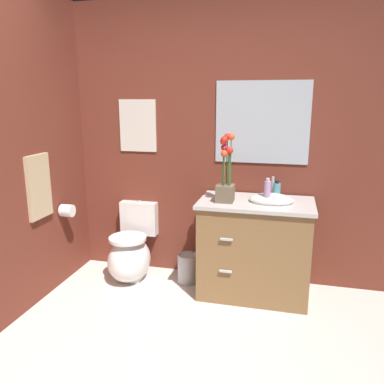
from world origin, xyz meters
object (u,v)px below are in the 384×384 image
toilet (131,253)px  wall_poster (138,126)px  lotion_bottle (277,191)px  trash_bin (187,268)px  hanging_towel (39,187)px  toilet_paper_roll (67,211)px  vanity_cabinet (255,247)px  soap_bottle (267,192)px  wall_mirror (262,123)px  flower_vase (226,177)px

toilet → wall_poster: 1.19m
lotion_bottle → trash_bin: 1.08m
hanging_towel → toilet_paper_roll: 0.41m
wall_poster → toilet_paper_roll: (-0.51, -0.46, -0.72)m
vanity_cabinet → hanging_towel: hanging_towel is taller
toilet → soap_bottle: soap_bottle is taller
wall_poster → wall_mirror: wall_mirror is taller
wall_mirror → wall_poster: bearing=180.0°
toilet → vanity_cabinet: bearing=-1.3°
toilet_paper_roll → toilet: bearing=21.0°
toilet → vanity_cabinet: 1.16m
lotion_bottle → trash_bin: size_ratio=0.59×
vanity_cabinet → flower_vase: (-0.25, -0.08, 0.61)m
soap_bottle → wall_poster: (-1.23, 0.36, 0.48)m
toilet → wall_mirror: bearing=13.2°
soap_bottle → toilet_paper_roll: bearing=-176.5°
trash_bin → hanging_towel: hanging_towel is taller
flower_vase → toilet_paper_roll: bearing=-176.3°
soap_bottle → toilet_paper_roll: size_ratio=1.91×
soap_bottle → wall_poster: 1.36m
hanging_towel → toilet_paper_roll: (0.06, 0.29, -0.28)m
wall_poster → hanging_towel: wall_poster is taller
flower_vase → wall_mirror: (0.25, 0.37, 0.41)m
lotion_bottle → flower_vase: bearing=-155.1°
vanity_cabinet → wall_poster: size_ratio=2.11×
flower_vase → lotion_bottle: size_ratio=3.46×
soap_bottle → toilet: bearing=175.8°
soap_bottle → trash_bin: soap_bottle is taller
trash_bin → hanging_towel: 1.47m
lotion_bottle → wall_mirror: wall_mirror is taller
trash_bin → hanging_towel: size_ratio=0.52×
wall_poster → wall_mirror: size_ratio=0.60×
toilet → wall_poster: (-0.00, 0.27, 1.16)m
flower_vase → trash_bin: 0.98m
flower_vase → hanging_towel: size_ratio=1.07×
trash_bin → wall_poster: 1.39m
vanity_cabinet → soap_bottle: size_ratio=4.81×
toilet → lotion_bottle: size_ratio=4.28×
flower_vase → trash_bin: flower_vase is taller
soap_bottle → lotion_bottle: bearing=68.2°
wall_mirror → hanging_towel: 1.93m
flower_vase → toilet_paper_roll: 1.45m
vanity_cabinet → hanging_towel: 1.85m
vanity_cabinet → toilet: bearing=178.7°
wall_mirror → toilet_paper_roll: size_ratio=7.27×
toilet → hanging_towel: bearing=-139.4°
flower_vase → toilet_paper_roll: (-1.40, -0.09, -0.36)m
lotion_bottle → wall_poster: size_ratio=0.34×
toilet_paper_roll → lotion_bottle: bearing=8.7°
flower_vase → lotion_bottle: flower_vase is taller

